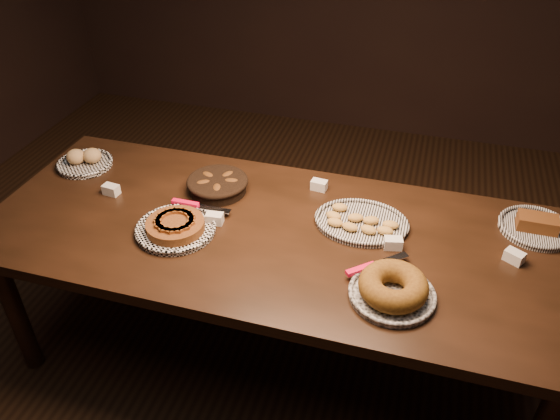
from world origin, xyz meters
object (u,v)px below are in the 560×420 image
(apple_tart_plate, at_px, (176,227))
(madeleine_platter, at_px, (361,222))
(bundt_cake_plate, at_px, (393,289))
(buffet_table, at_px, (274,244))

(apple_tart_plate, relative_size, madeleine_platter, 0.89)
(bundt_cake_plate, bearing_deg, apple_tart_plate, 178.39)
(apple_tart_plate, distance_m, bundt_cake_plate, 0.89)
(buffet_table, distance_m, madeleine_platter, 0.37)
(madeleine_platter, height_order, bundt_cake_plate, bundt_cake_plate)
(buffet_table, relative_size, bundt_cake_plate, 6.26)
(apple_tart_plate, height_order, madeleine_platter, apple_tart_plate)
(apple_tart_plate, bearing_deg, buffet_table, 12.33)
(apple_tart_plate, bearing_deg, bundt_cake_plate, -13.30)
(apple_tart_plate, bearing_deg, madeleine_platter, 14.62)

